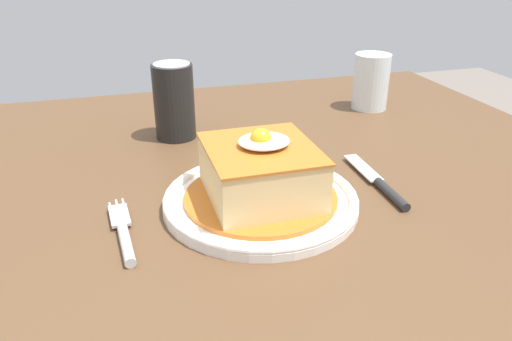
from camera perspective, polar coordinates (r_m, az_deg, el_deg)
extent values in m
cube|color=brown|center=(0.65, -6.03, -4.94)|extent=(1.24, 1.02, 0.04)
cylinder|color=brown|center=(1.36, 14.06, -6.22)|extent=(0.07, 0.07, 0.70)
cylinder|color=white|center=(0.62, 0.53, -3.69)|extent=(0.24, 0.24, 0.01)
torus|color=white|center=(0.62, 0.53, -3.09)|extent=(0.24, 0.24, 0.01)
cylinder|color=#C66B23|center=(0.62, 0.53, -3.04)|extent=(0.19, 0.19, 0.01)
cube|color=#E5C684|center=(0.60, 0.54, -0.24)|extent=(0.13, 0.14, 0.06)
cube|color=#C66B23|center=(0.59, 0.56, 2.56)|extent=(0.13, 0.14, 0.00)
ellipsoid|color=white|center=(0.59, 0.92, 3.40)|extent=(0.06, 0.06, 0.01)
sphere|color=yellow|center=(0.58, 0.56, 3.60)|extent=(0.03, 0.03, 0.03)
cylinder|color=silver|center=(0.56, -14.69, -8.18)|extent=(0.02, 0.08, 0.01)
cube|color=silver|center=(0.61, -15.41, -4.99)|extent=(0.03, 0.05, 0.00)
cylinder|color=silver|center=(0.63, -14.94, -3.79)|extent=(0.00, 0.03, 0.00)
cylinder|color=silver|center=(0.63, -15.66, -3.90)|extent=(0.00, 0.03, 0.00)
cylinder|color=silver|center=(0.63, -16.37, -4.01)|extent=(0.00, 0.03, 0.00)
cylinder|color=#262628|center=(0.66, 15.27, -2.63)|extent=(0.01, 0.08, 0.01)
cube|color=silver|center=(0.72, 12.17, 0.32)|extent=(0.02, 0.09, 0.00)
cylinder|color=black|center=(0.82, -9.43, 7.77)|extent=(0.07, 0.07, 0.12)
cylinder|color=silver|center=(0.81, -9.75, 11.96)|extent=(0.06, 0.06, 0.00)
cylinder|color=#3F2314|center=(1.00, 12.92, 8.61)|extent=(0.06, 0.06, 0.06)
cylinder|color=silver|center=(0.99, 13.06, 9.91)|extent=(0.07, 0.07, 0.10)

